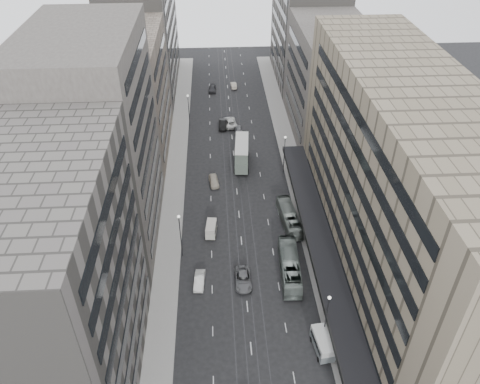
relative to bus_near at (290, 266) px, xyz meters
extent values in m
plane|color=black|center=(-6.91, -7.08, -1.61)|extent=(220.00, 220.00, 0.00)
cube|color=gray|center=(5.09, 30.42, -1.54)|extent=(4.00, 125.00, 0.15)
cube|color=gray|center=(-18.91, 30.42, -1.54)|extent=(4.00, 125.00, 0.15)
cube|color=#7E715C|center=(14.59, 0.92, 13.39)|extent=(15.00, 60.00, 30.00)
cube|color=black|center=(5.09, 0.92, 2.39)|extent=(4.40, 60.00, 0.50)
cube|color=#49453F|center=(14.59, 44.92, 10.39)|extent=(15.00, 28.00, 24.00)
cube|color=#5D5A54|center=(14.59, 74.92, 12.39)|extent=(15.00, 32.00, 28.00)
cube|color=#5D5A54|center=(-28.41, -15.08, 13.39)|extent=(15.00, 28.00, 30.00)
cube|color=#49453F|center=(-28.41, 11.92, 15.39)|extent=(15.00, 26.00, 34.00)
cube|color=gray|center=(-28.41, 38.92, 10.89)|extent=(15.00, 28.00, 25.00)
cube|color=#5D5A54|center=(-28.41, 71.92, 12.39)|extent=(15.00, 38.00, 28.00)
cylinder|color=#262628|center=(2.79, -12.08, 2.39)|extent=(0.16, 0.16, 8.00)
sphere|color=silver|center=(2.79, -12.08, 6.49)|extent=(0.44, 0.44, 0.44)
cylinder|color=#262628|center=(2.79, 27.92, 2.39)|extent=(0.16, 0.16, 8.00)
sphere|color=silver|center=(2.79, 27.92, 6.49)|extent=(0.44, 0.44, 0.44)
cylinder|color=#262628|center=(-16.61, 4.92, 2.39)|extent=(0.16, 0.16, 8.00)
sphere|color=silver|center=(-16.61, 4.92, 6.49)|extent=(0.44, 0.44, 0.44)
cylinder|color=#262628|center=(-16.61, 47.92, 2.39)|extent=(0.16, 0.16, 8.00)
sphere|color=silver|center=(-16.61, 47.92, 6.49)|extent=(0.44, 0.44, 0.44)
imported|color=gray|center=(0.00, 0.00, 0.00)|extent=(3.30, 11.70, 3.23)
imported|color=gray|center=(1.59, 11.79, -0.18)|extent=(3.32, 10.44, 2.86)
cube|color=slate|center=(-5.41, 31.41, 0.11)|extent=(3.35, 9.56, 2.40)
cube|color=slate|center=(-5.41, 31.41, 2.35)|extent=(3.27, 9.18, 2.08)
cube|color=silver|center=(-5.41, 31.41, 3.45)|extent=(3.35, 9.56, 0.13)
cylinder|color=black|center=(-6.98, 28.15, -1.09)|extent=(0.37, 1.06, 1.04)
cylinder|color=black|center=(-4.38, 27.94, -1.09)|extent=(0.37, 1.06, 1.04)
cylinder|color=black|center=(-6.43, 34.88, -1.09)|extent=(0.37, 1.06, 1.04)
cylinder|color=black|center=(-3.84, 34.67, -1.09)|extent=(0.37, 1.06, 1.04)
cube|color=slate|center=(2.29, -13.81, -0.66)|extent=(2.51, 4.86, 1.21)
cube|color=silver|center=(2.29, -13.81, 0.42)|extent=(2.45, 4.76, 0.95)
cylinder|color=black|center=(1.52, -15.45, -1.27)|extent=(0.28, 0.71, 0.69)
cylinder|color=black|center=(3.45, -15.21, -1.27)|extent=(0.28, 0.71, 0.69)
cylinder|color=black|center=(1.14, -12.40, -1.27)|extent=(0.28, 0.71, 0.69)
cylinder|color=black|center=(3.07, -12.16, -1.27)|extent=(0.28, 0.71, 0.69)
cube|color=beige|center=(-11.89, 9.80, -0.78)|extent=(2.01, 3.73, 1.10)
cube|color=beige|center=(-11.89, 9.80, 0.20)|extent=(1.96, 3.65, 0.86)
cylinder|color=black|center=(-12.83, 8.72, -1.33)|extent=(0.23, 0.59, 0.57)
cylinder|color=black|center=(-11.23, 8.54, -1.33)|extent=(0.23, 0.59, 0.57)
cylinder|color=black|center=(-12.56, 11.06, -1.33)|extent=(0.23, 0.59, 0.57)
cylinder|color=black|center=(-10.96, 10.87, -1.33)|extent=(0.23, 0.59, 0.57)
imported|color=silver|center=(-13.77, -1.32, -0.92)|extent=(1.80, 4.31, 1.39)
imported|color=slate|center=(-7.21, -1.46, -0.88)|extent=(2.44, 5.28, 1.47)
imported|color=#BAAE9A|center=(-11.26, 24.62, -0.87)|extent=(2.25, 4.52, 1.48)
imported|color=black|center=(-8.84, 47.54, -0.78)|extent=(2.05, 5.14, 1.66)
imported|color=silver|center=(-7.09, 48.52, -0.78)|extent=(3.52, 6.28, 1.66)
imported|color=#5D5D5F|center=(-5.39, 45.22, -0.95)|extent=(2.18, 4.68, 1.32)
imported|color=#28282B|center=(-11.10, 68.16, -0.81)|extent=(2.23, 4.82, 1.60)
imported|color=#BAAF9A|center=(-5.26, 70.24, -0.93)|extent=(1.67, 4.21, 1.36)
imported|color=black|center=(4.03, -16.76, -0.60)|extent=(0.66, 0.47, 1.72)
camera|label=1|loc=(-10.53, -50.18, 51.26)|focal=35.00mm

